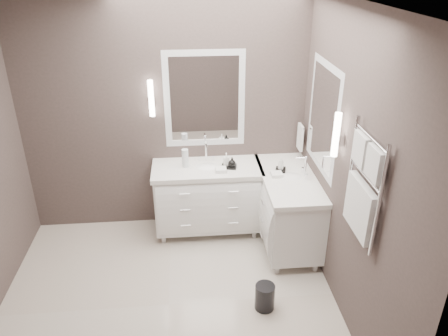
{
  "coord_description": "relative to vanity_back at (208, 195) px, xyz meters",
  "views": [
    {
      "loc": [
        0.23,
        -3.18,
        3.02
      ],
      "look_at": [
        0.59,
        0.7,
        1.08
      ],
      "focal_mm": 35.0,
      "sensor_mm": 36.0,
      "label": 1
    }
  ],
  "objects": [
    {
      "name": "sconce_back",
      "position": [
        -0.58,
        0.2,
        1.11
      ],
      "size": [
        0.06,
        0.06,
        0.4
      ],
      "color": "white",
      "rests_on": "wall_back"
    },
    {
      "name": "vanity_back",
      "position": [
        0.0,
        0.0,
        0.0
      ],
      "size": [
        1.24,
        0.59,
        0.97
      ],
      "color": "white",
      "rests_on": "floor"
    },
    {
      "name": "mirror_back",
      "position": [
        -0.0,
        0.26,
        1.06
      ],
      "size": [
        0.9,
        0.02,
        1.1
      ],
      "color": "white",
      "rests_on": "wall_back"
    },
    {
      "name": "soap_bottle_c",
      "position": [
        0.8,
        -0.18,
        0.46
      ],
      "size": [
        0.07,
        0.07,
        0.15
      ],
      "primitive_type": "imported",
      "rotation": [
        0.0,
        0.0,
        -0.28
      ],
      "color": "white",
      "rests_on": "amenity_tray_right"
    },
    {
      "name": "towel_bar_corner",
      "position": [
        1.09,
        0.13,
        0.63
      ],
      "size": [
        0.03,
        0.22,
        0.3
      ],
      "color": "white",
      "rests_on": "wall_right"
    },
    {
      "name": "towel_ladder",
      "position": [
        1.1,
        -1.63,
        0.91
      ],
      "size": [
        0.06,
        0.58,
        0.9
      ],
      "color": "white",
      "rests_on": "wall_right"
    },
    {
      "name": "soap_bottle_b",
      "position": [
        0.27,
        -0.07,
        0.44
      ],
      "size": [
        0.09,
        0.09,
        0.11
      ],
      "primitive_type": "imported",
      "rotation": [
        0.0,
        0.0,
        -0.11
      ],
      "color": "black",
      "rests_on": "amenity_tray_back"
    },
    {
      "name": "waste_bin",
      "position": [
        0.45,
        -1.34,
        -0.36
      ],
      "size": [
        0.19,
        0.19,
        0.26
      ],
      "primitive_type": "cylinder",
      "rotation": [
        0.0,
        0.0,
        0.05
      ],
      "color": "black",
      "rests_on": "floor"
    },
    {
      "name": "wall_front",
      "position": [
        -0.45,
        -2.73,
        0.86
      ],
      "size": [
        3.2,
        0.01,
        2.7
      ],
      "primitive_type": "cube",
      "color": "#473B39",
      "rests_on": "floor"
    },
    {
      "name": "floor",
      "position": [
        -0.45,
        -1.23,
        -0.49
      ],
      "size": [
        3.2,
        3.0,
        0.01
      ],
      "primitive_type": "cube",
      "color": "beige",
      "rests_on": "ground"
    },
    {
      "name": "mirror_right",
      "position": [
        1.14,
        -0.43,
        1.06
      ],
      "size": [
        0.02,
        0.9,
        1.1
      ],
      "color": "white",
      "rests_on": "wall_right"
    },
    {
      "name": "wall_right",
      "position": [
        1.15,
        -1.23,
        0.86
      ],
      "size": [
        0.01,
        3.0,
        2.7
      ],
      "primitive_type": "cube",
      "color": "#473B39",
      "rests_on": "floor"
    },
    {
      "name": "amenity_tray_back",
      "position": [
        0.24,
        -0.04,
        0.38
      ],
      "size": [
        0.18,
        0.15,
        0.02
      ],
      "primitive_type": "cube",
      "rotation": [
        0.0,
        0.0,
        -0.19
      ],
      "color": "black",
      "rests_on": "vanity_back"
    },
    {
      "name": "water_bottle",
      "position": [
        -0.24,
        0.02,
        0.47
      ],
      "size": [
        0.08,
        0.08,
        0.21
      ],
      "primitive_type": "cylinder",
      "rotation": [
        0.0,
        0.0,
        -0.15
      ],
      "color": "silver",
      "rests_on": "vanity_back"
    },
    {
      "name": "sconce_right",
      "position": [
        1.08,
        -1.01,
        1.11
      ],
      "size": [
        0.06,
        0.06,
        0.4
      ],
      "color": "white",
      "rests_on": "wall_right"
    },
    {
      "name": "wall_back",
      "position": [
        -0.45,
        0.28,
        0.86
      ],
      "size": [
        3.2,
        0.01,
        2.7
      ],
      "primitive_type": "cube",
      "color": "#473B39",
      "rests_on": "floor"
    },
    {
      "name": "amenity_tray_right",
      "position": [
        0.8,
        -0.18,
        0.38
      ],
      "size": [
        0.14,
        0.17,
        0.02
      ],
      "primitive_type": "cube",
      "rotation": [
        0.0,
        0.0,
        -0.26
      ],
      "color": "black",
      "rests_on": "vanity_right"
    },
    {
      "name": "ceiling",
      "position": [
        -0.45,
        -1.23,
        2.22
      ],
      "size": [
        3.2,
        3.0,
        0.01
      ],
      "primitive_type": "cube",
      "color": "white",
      "rests_on": "wall_back"
    },
    {
      "name": "soap_bottle_a",
      "position": [
        0.21,
        -0.02,
        0.46
      ],
      "size": [
        0.07,
        0.07,
        0.14
      ],
      "primitive_type": "imported",
      "rotation": [
        0.0,
        0.0,
        0.04
      ],
      "color": "white",
      "rests_on": "amenity_tray_back"
    },
    {
      "name": "vanity_right",
      "position": [
        0.88,
        -0.33,
        0.0
      ],
      "size": [
        0.59,
        1.24,
        0.97
      ],
      "color": "white",
      "rests_on": "floor"
    }
  ]
}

